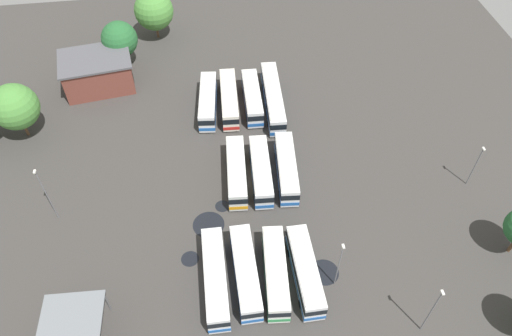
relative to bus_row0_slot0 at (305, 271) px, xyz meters
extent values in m
plane|color=#383533|center=(16.82, 4.74, -1.89)|extent=(112.54, 112.54, 0.00)
cube|color=silver|center=(-0.01, 0.00, -0.02)|extent=(11.46, 2.64, 3.13)
cube|color=beige|center=(-0.01, 0.00, 1.62)|extent=(11.00, 2.43, 0.14)
cube|color=black|center=(-0.01, 0.00, 0.48)|extent=(11.52, 2.68, 1.00)
cube|color=#1E56A8|center=(-0.01, 0.00, -0.90)|extent=(11.52, 2.68, 0.63)
cube|color=black|center=(5.73, 0.03, 0.58)|extent=(0.07, 2.11, 1.15)
cylinder|color=black|center=(3.54, 1.20, -1.39)|extent=(1.00, 0.31, 1.00)
cylinder|color=black|center=(3.55, -1.16, -1.39)|extent=(1.00, 0.31, 1.00)
cylinder|color=black|center=(-3.56, 1.16, -1.39)|extent=(1.00, 0.31, 1.00)
cylinder|color=black|center=(-3.55, -1.20, -1.39)|extent=(1.00, 0.31, 1.00)
cube|color=silver|center=(0.31, 3.58, -0.02)|extent=(11.62, 3.57, 3.13)
cube|color=beige|center=(0.31, 3.58, 1.62)|extent=(11.14, 3.33, 0.14)
cube|color=black|center=(0.31, 3.58, 0.48)|extent=(11.68, 3.62, 1.00)
cube|color=#2D8C4C|center=(0.31, 3.58, -0.90)|extent=(11.68, 3.62, 0.63)
cube|color=black|center=(6.02, 3.07, 0.58)|extent=(0.25, 2.10, 1.15)
cylinder|color=black|center=(3.95, 4.44, -1.39)|extent=(1.02, 0.39, 1.00)
cylinder|color=black|center=(3.74, 2.09, -1.39)|extent=(1.02, 0.39, 1.00)
cylinder|color=black|center=(-3.11, 5.07, -1.39)|extent=(1.02, 0.39, 1.00)
cylinder|color=black|center=(-3.32, 2.72, -1.39)|extent=(1.02, 0.39, 1.00)
cube|color=silver|center=(0.87, 7.17, -0.02)|extent=(11.82, 2.64, 3.13)
cube|color=beige|center=(0.87, 7.17, 1.62)|extent=(11.35, 2.44, 0.14)
cube|color=black|center=(0.87, 7.17, 0.48)|extent=(11.88, 2.68, 1.00)
cube|color=#1E56A8|center=(0.87, 7.17, -0.90)|extent=(11.88, 2.68, 0.63)
cube|color=black|center=(6.78, 7.21, 0.58)|extent=(0.07, 2.11, 1.15)
cylinder|color=black|center=(4.52, 8.38, -1.39)|extent=(1.00, 0.31, 1.00)
cylinder|color=black|center=(4.53, 6.01, -1.39)|extent=(1.00, 0.31, 1.00)
cylinder|color=black|center=(-2.80, 8.33, -1.39)|extent=(1.00, 0.31, 1.00)
cylinder|color=black|center=(-2.79, 5.97, -1.39)|extent=(1.00, 0.31, 1.00)
cube|color=silver|center=(0.60, 10.88, -0.02)|extent=(12.48, 2.75, 3.13)
cube|color=beige|center=(0.60, 10.88, 1.62)|extent=(11.98, 2.54, 0.14)
cube|color=black|center=(0.60, 10.88, 0.48)|extent=(12.54, 2.79, 1.00)
cube|color=#1E56A8|center=(0.60, 10.88, -0.90)|extent=(12.54, 2.79, 0.63)
cube|color=black|center=(6.83, 10.79, 0.58)|extent=(0.09, 2.11, 1.15)
cylinder|color=black|center=(4.47, 12.01, -1.39)|extent=(1.00, 0.31, 1.00)
cylinder|color=black|center=(4.44, 9.65, -1.39)|extent=(1.00, 0.31, 1.00)
cylinder|color=black|center=(-3.24, 12.12, -1.39)|extent=(1.00, 0.31, 1.00)
cylinder|color=black|center=(-3.28, 9.76, -1.39)|extent=(1.00, 0.31, 1.00)
cube|color=silver|center=(16.84, -0.81, -0.02)|extent=(12.01, 3.64, 3.13)
cube|color=beige|center=(16.84, -0.81, 1.62)|extent=(11.52, 3.39, 0.14)
cube|color=black|center=(16.84, -0.81, 0.48)|extent=(12.07, 3.69, 1.00)
cube|color=#1E56A8|center=(16.84, -0.81, -0.90)|extent=(12.07, 3.69, 0.63)
cube|color=black|center=(22.74, -1.35, 0.58)|extent=(0.25, 2.10, 1.15)
cylinder|color=black|center=(20.60, 0.03, -1.39)|extent=(1.02, 0.39, 1.00)
cylinder|color=black|center=(20.38, -2.32, -1.39)|extent=(1.02, 0.39, 1.00)
cylinder|color=black|center=(13.30, 0.70, -1.39)|extent=(1.02, 0.39, 1.00)
cylinder|color=black|center=(13.08, -1.65, -1.39)|extent=(1.02, 0.39, 1.00)
cube|color=silver|center=(16.76, 2.94, -0.02)|extent=(11.66, 3.23, 3.13)
cube|color=beige|center=(16.76, 2.94, 1.62)|extent=(11.19, 3.00, 0.14)
cube|color=black|center=(16.76, 2.94, 0.48)|extent=(11.72, 3.27, 1.00)
cube|color=#1E56A8|center=(16.76, 2.94, -0.90)|extent=(11.72, 3.27, 0.63)
cube|color=black|center=(22.53, 2.61, 0.58)|extent=(0.18, 2.11, 1.15)
cylinder|color=black|center=(20.40, 3.91, -1.39)|extent=(1.02, 0.36, 1.00)
cylinder|color=black|center=(20.27, 1.56, -1.39)|extent=(1.02, 0.36, 1.00)
cylinder|color=black|center=(13.26, 4.33, -1.39)|extent=(1.02, 0.36, 1.00)
cylinder|color=black|center=(13.13, 1.97, -1.39)|extent=(1.02, 0.36, 1.00)
cube|color=silver|center=(17.10, 6.44, -0.02)|extent=(11.79, 3.38, 3.13)
cube|color=beige|center=(17.10, 6.44, 1.62)|extent=(11.31, 3.14, 0.14)
cube|color=black|center=(17.10, 6.44, 0.48)|extent=(11.85, 3.42, 1.00)
cube|color=orange|center=(17.10, 6.44, -0.90)|extent=(11.85, 3.42, 0.63)
cube|color=black|center=(22.92, 6.04, 0.58)|extent=(0.21, 2.11, 1.15)
cylinder|color=black|center=(20.78, 7.37, -1.39)|extent=(1.02, 0.37, 1.00)
cylinder|color=black|center=(20.62, 5.01, -1.39)|extent=(1.02, 0.37, 1.00)
cylinder|color=black|center=(13.58, 7.88, -1.39)|extent=(1.02, 0.37, 1.00)
cylinder|color=black|center=(13.42, 5.52, -1.39)|extent=(1.02, 0.37, 1.00)
cube|color=silver|center=(32.60, -1.43, -0.02)|extent=(15.57, 3.40, 3.13)
cube|color=beige|center=(32.60, -1.43, 1.62)|extent=(14.94, 3.16, 0.14)
cube|color=black|center=(32.60, -1.43, 0.48)|extent=(15.65, 3.44, 1.00)
cube|color=#1E56A8|center=(32.60, -1.43, -0.90)|extent=(15.65, 3.44, 0.63)
cube|color=black|center=(40.33, -1.85, 0.58)|extent=(0.17, 2.11, 1.15)
cube|color=#47474C|center=(30.90, -1.34, -0.02)|extent=(1.04, 2.66, 3.01)
cylinder|color=black|center=(37.45, -0.51, -1.39)|extent=(1.01, 0.35, 1.00)
cylinder|color=black|center=(37.32, -2.87, -1.39)|extent=(1.01, 0.35, 1.00)
cylinder|color=black|center=(27.88, 0.01, -1.39)|extent=(1.01, 0.35, 1.00)
cylinder|color=black|center=(27.76, -2.35, -1.39)|extent=(1.01, 0.35, 1.00)
cube|color=silver|center=(33.10, 1.99, -0.02)|extent=(11.58, 2.95, 3.13)
cube|color=beige|center=(33.10, 1.99, 1.62)|extent=(11.11, 2.73, 0.14)
cube|color=black|center=(33.10, 1.99, 0.48)|extent=(11.64, 2.99, 1.00)
cube|color=#1E56A8|center=(33.10, 1.99, -0.90)|extent=(11.64, 2.99, 0.63)
cube|color=black|center=(38.85, 1.80, 0.58)|extent=(0.13, 2.11, 1.15)
cylinder|color=black|center=(36.70, 3.05, -1.39)|extent=(1.01, 0.33, 1.00)
cylinder|color=black|center=(36.62, 0.69, -1.39)|extent=(1.01, 0.33, 1.00)
cylinder|color=black|center=(29.57, 3.29, -1.39)|extent=(1.01, 0.33, 1.00)
cylinder|color=black|center=(29.49, 0.93, -1.39)|extent=(1.01, 0.33, 1.00)
cube|color=silver|center=(33.29, 5.83, -0.02)|extent=(12.48, 3.20, 3.13)
cube|color=beige|center=(33.29, 5.83, 1.62)|extent=(11.97, 2.97, 0.14)
cube|color=black|center=(33.29, 5.83, 0.48)|extent=(12.54, 3.24, 1.00)
cube|color=red|center=(33.29, 5.83, -0.90)|extent=(12.54, 3.24, 0.63)
cube|color=black|center=(39.48, 5.51, 0.58)|extent=(0.17, 2.11, 1.15)
cylinder|color=black|center=(37.18, 6.82, -1.39)|extent=(1.01, 0.35, 1.00)
cylinder|color=black|center=(37.06, 4.46, -1.39)|extent=(1.01, 0.35, 1.00)
cylinder|color=black|center=(29.53, 7.21, -1.39)|extent=(1.01, 0.35, 1.00)
cylinder|color=black|center=(29.40, 4.85, -1.39)|extent=(1.01, 0.35, 1.00)
cube|color=silver|center=(33.25, 9.36, -0.02)|extent=(11.94, 3.82, 3.13)
cube|color=beige|center=(33.25, 9.36, 1.62)|extent=(11.45, 3.56, 0.14)
cube|color=black|center=(33.25, 9.36, 0.48)|extent=(12.00, 3.86, 1.00)
cube|color=#1E56A8|center=(33.25, 9.36, -0.90)|extent=(12.00, 3.86, 0.63)
cube|color=black|center=(39.09, 8.73, 0.58)|extent=(0.29, 2.10, 1.15)
cylinder|color=black|center=(36.99, 10.14, -1.39)|extent=(1.03, 0.41, 1.00)
cylinder|color=black|center=(36.74, 7.79, -1.39)|extent=(1.03, 0.41, 1.00)
cylinder|color=black|center=(29.76, 10.93, -1.39)|extent=(1.03, 0.41, 1.00)
cylinder|color=black|center=(29.51, 8.58, -1.39)|extent=(1.03, 0.41, 1.00)
cube|color=brown|center=(42.41, 27.67, 0.83)|extent=(9.75, 12.29, 5.44)
cube|color=#4C4C51|center=(42.41, 27.67, 3.73)|extent=(10.34, 13.03, 0.36)
cube|color=black|center=(43.20, 22.09, -0.79)|extent=(1.79, 0.31, 2.20)
cylinder|color=#59595B|center=(-0.49, 29.69, 0.17)|extent=(0.20, 0.20, 4.11)
cylinder|color=#59595B|center=(-0.78, 23.57, 0.17)|extent=(0.20, 0.20, 4.11)
cylinder|color=slate|center=(13.89, 31.51, 2.81)|extent=(0.16, 0.16, 9.40)
cube|color=silver|center=(13.89, 31.51, 7.70)|extent=(0.56, 0.28, 0.20)
cylinder|color=slate|center=(11.81, -26.63, 1.68)|extent=(0.16, 0.16, 7.13)
cube|color=silver|center=(11.81, -26.63, 5.42)|extent=(0.56, 0.28, 0.20)
cylinder|color=slate|center=(-1.17, -3.58, 2.25)|extent=(0.16, 0.16, 8.27)
cube|color=silver|center=(-1.17, -3.58, 6.56)|extent=(0.56, 0.28, 0.20)
cylinder|color=slate|center=(-8.22, -12.04, 2.47)|extent=(0.16, 0.16, 8.71)
cube|color=silver|center=(-8.22, -12.04, 7.00)|extent=(0.56, 0.28, 0.20)
cylinder|color=brown|center=(31.33, 38.40, -0.49)|extent=(0.44, 0.44, 2.80)
sphere|color=#478438|center=(31.33, 38.40, 3.94)|extent=(7.14, 7.14, 7.14)
cylinder|color=brown|center=(47.70, 23.66, -0.42)|extent=(0.44, 0.44, 2.94)
sphere|color=#235B2D|center=(47.70, 23.66, 3.75)|extent=(6.35, 6.35, 6.35)
cylinder|color=brown|center=(56.30, 17.63, -0.58)|extent=(0.44, 0.44, 2.61)
sphere|color=#478438|center=(56.30, 17.63, 3.87)|extent=(7.39, 7.39, 7.39)
cylinder|color=black|center=(0.50, -2.72, -1.88)|extent=(3.71, 3.71, 0.01)
cylinder|color=black|center=(9.82, 11.15, -1.88)|extent=(4.32, 4.32, 0.01)
cylinder|color=black|center=(12.68, 8.99, -1.88)|extent=(2.06, 2.06, 0.01)
cylinder|color=black|center=(4.81, 13.91, -1.88)|extent=(2.33, 2.33, 0.01)
camera|label=1|loc=(-28.37, 10.03, 52.05)|focal=33.76mm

